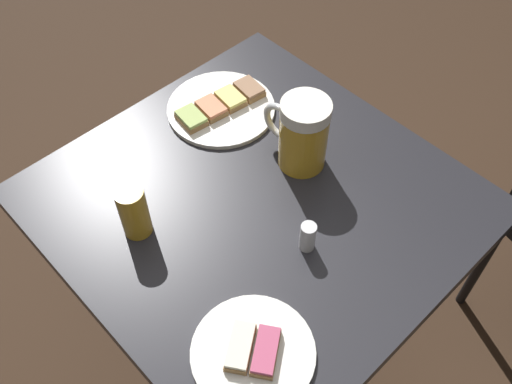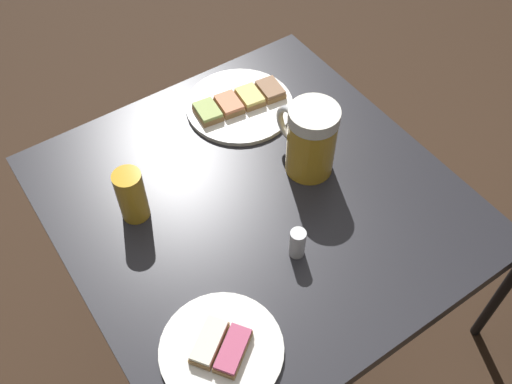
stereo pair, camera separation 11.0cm
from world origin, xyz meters
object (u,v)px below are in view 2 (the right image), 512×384
beer_glass_small (131,195)px  salt_shaker (297,243)px  plate_near (240,104)px  beer_mug (310,139)px  plate_far (221,349)px

beer_glass_small → salt_shaker: size_ratio=1.79×
plate_near → salt_shaker: bearing=161.8°
beer_mug → beer_glass_small: bearing=75.4°
plate_near → beer_mug: beer_mug is taller
plate_far → beer_glass_small: (0.32, -0.01, 0.05)m
plate_near → salt_shaker: 0.39m
plate_far → beer_glass_small: size_ratio=1.79×
salt_shaker → beer_glass_small: bearing=39.4°
plate_near → beer_mug: bearing=-175.2°
plate_far → salt_shaker: bearing=-69.0°
plate_near → beer_mug: size_ratio=1.51×
plate_near → salt_shaker: salt_shaker is taller
plate_near → beer_glass_small: (-0.13, 0.32, 0.05)m
beer_mug → salt_shaker: size_ratio=2.51×
plate_far → beer_mug: (0.23, -0.35, 0.07)m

